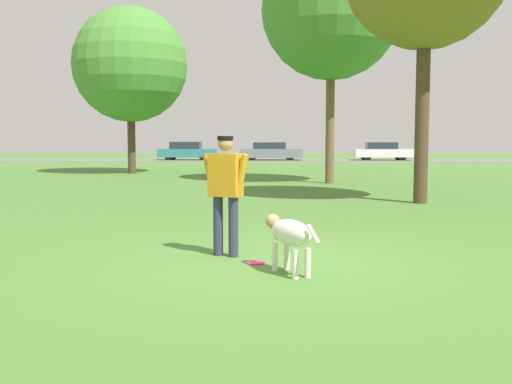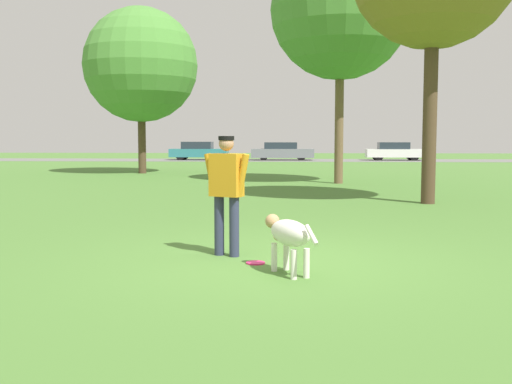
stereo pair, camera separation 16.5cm
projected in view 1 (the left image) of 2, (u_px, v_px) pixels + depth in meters
name	position (u px, v px, depth m)	size (l,w,h in m)	color
ground_plane	(274.00, 260.00, 7.65)	(120.00, 120.00, 0.00)	#4C7A33
far_road_strip	(279.00, 160.00, 44.19)	(120.00, 6.00, 0.01)	slate
person	(226.00, 186.00, 7.86)	(0.66, 0.37, 1.59)	#2D334C
dog	(289.00, 234.00, 6.85)	(0.65, 1.01, 0.65)	silver
frisbee	(255.00, 263.00, 7.45)	(0.24, 0.24, 0.02)	#E52366
tree_far_left	(130.00, 65.00, 26.72)	(5.12, 5.12, 7.44)	#4C3826
tree_mid_center	(331.00, 10.00, 20.57)	(4.82, 4.82, 8.41)	brown
parked_car_teal	(187.00, 151.00, 44.59)	(4.31, 1.75, 1.37)	teal
parked_car_grey	(271.00, 151.00, 44.32)	(4.67, 2.04, 1.33)	slate
parked_car_white	(383.00, 151.00, 44.17)	(4.25, 1.75, 1.33)	white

